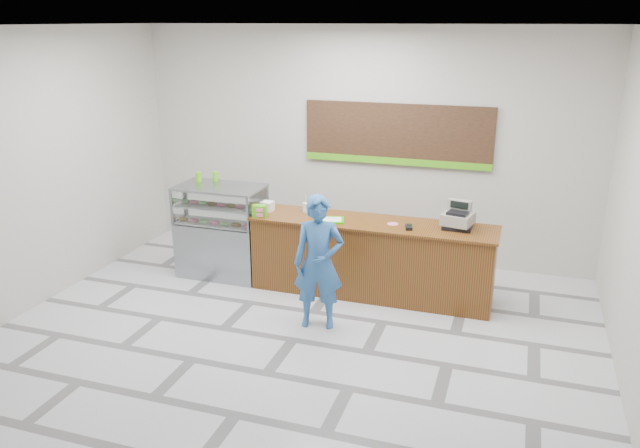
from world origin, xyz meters
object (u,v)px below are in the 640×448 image
(sales_counter, at_px, (371,258))
(cash_register, at_px, (458,218))
(serving_tray, at_px, (329,220))
(display_case, at_px, (222,230))
(customer, at_px, (319,262))

(sales_counter, xyz_separation_m, cash_register, (1.09, 0.11, 0.64))
(serving_tray, bearing_deg, sales_counter, -1.49)
(display_case, bearing_deg, sales_counter, 0.01)
(serving_tray, bearing_deg, customer, -95.31)
(sales_counter, xyz_separation_m, serving_tray, (-0.55, -0.14, 0.52))
(cash_register, xyz_separation_m, serving_tray, (-1.64, -0.24, -0.12))
(cash_register, distance_m, customer, 1.92)
(cash_register, relative_size, serving_tray, 0.97)
(display_case, height_order, cash_register, cash_register)
(cash_register, bearing_deg, display_case, -166.39)
(sales_counter, bearing_deg, customer, -109.37)
(display_case, bearing_deg, customer, -30.63)
(serving_tray, bearing_deg, display_case, 159.67)
(display_case, height_order, serving_tray, display_case)
(sales_counter, bearing_deg, display_case, -179.99)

